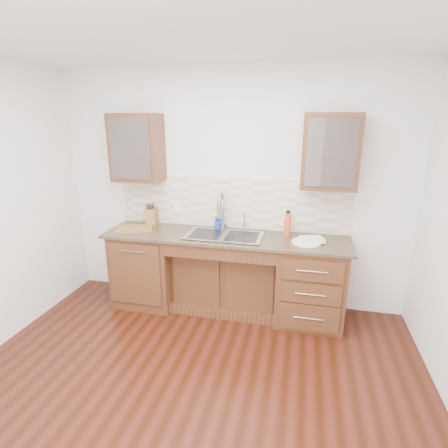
% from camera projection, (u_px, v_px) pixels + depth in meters
% --- Properties ---
extents(ground, '(4.00, 3.50, 0.10)m').
position_uv_depth(ground, '(185.00, 405.00, 2.79)').
color(ground, '#40160D').
extents(ceiling, '(4.00, 3.50, 0.10)m').
position_uv_depth(ceiling, '(168.00, 7.00, 1.98)').
color(ceiling, white).
rests_on(ceiling, wall_back).
extents(wall_back, '(4.00, 0.10, 2.70)m').
position_uv_depth(wall_back, '(232.00, 190.00, 4.06)').
color(wall_back, white).
rests_on(wall_back, ground).
extents(base_cabinet_left, '(0.70, 0.62, 0.88)m').
position_uv_depth(base_cabinet_left, '(148.00, 266.00, 4.19)').
color(base_cabinet_left, '#593014').
rests_on(base_cabinet_left, ground).
extents(base_cabinet_center, '(1.20, 0.44, 0.70)m').
position_uv_depth(base_cabinet_center, '(226.00, 278.00, 4.10)').
color(base_cabinet_center, '#593014').
rests_on(base_cabinet_center, ground).
extents(base_cabinet_right, '(0.70, 0.62, 0.88)m').
position_uv_depth(base_cabinet_right, '(310.00, 282.00, 3.78)').
color(base_cabinet_right, '#593014').
rests_on(base_cabinet_right, ground).
extents(countertop, '(2.70, 0.65, 0.03)m').
position_uv_depth(countertop, '(225.00, 237.00, 3.84)').
color(countertop, '#84705B').
rests_on(countertop, base_cabinet_left).
extents(backsplash, '(2.70, 0.02, 0.59)m').
position_uv_depth(backsplash, '(231.00, 203.00, 4.05)').
color(backsplash, beige).
rests_on(backsplash, wall_back).
extents(sink, '(0.84, 0.46, 0.19)m').
position_uv_depth(sink, '(224.00, 243.00, 3.85)').
color(sink, '#9E9EA5').
rests_on(sink, countertop).
extents(faucet, '(0.04, 0.04, 0.40)m').
position_uv_depth(faucet, '(223.00, 213.00, 4.00)').
color(faucet, '#999993').
rests_on(faucet, countertop).
extents(filter_tap, '(0.02, 0.02, 0.24)m').
position_uv_depth(filter_tap, '(244.00, 221.00, 3.97)').
color(filter_tap, '#999993').
rests_on(filter_tap, countertop).
extents(upper_cabinet_left, '(0.55, 0.34, 0.75)m').
position_uv_depth(upper_cabinet_left, '(137.00, 148.00, 3.94)').
color(upper_cabinet_left, '#593014').
rests_on(upper_cabinet_left, wall_back).
extents(upper_cabinet_right, '(0.55, 0.34, 0.75)m').
position_uv_depth(upper_cabinet_right, '(330.00, 152.00, 3.49)').
color(upper_cabinet_right, '#593014').
rests_on(upper_cabinet_right, wall_back).
extents(outlet_left, '(0.08, 0.01, 0.12)m').
position_uv_depth(outlet_left, '(178.00, 207.00, 4.20)').
color(outlet_left, white).
rests_on(outlet_left, backsplash).
extents(outlet_right, '(0.08, 0.01, 0.12)m').
position_uv_depth(outlet_right, '(287.00, 214.00, 3.92)').
color(outlet_right, white).
rests_on(outlet_right, backsplash).
extents(soap_bottle, '(0.09, 0.09, 0.16)m').
position_uv_depth(soap_bottle, '(218.00, 222.00, 4.06)').
color(soap_bottle, '#1134CB').
rests_on(soap_bottle, countertop).
extents(water_bottle, '(0.07, 0.07, 0.26)m').
position_uv_depth(water_bottle, '(287.00, 224.00, 3.80)').
color(water_bottle, red).
rests_on(water_bottle, countertop).
extents(plate, '(0.39, 0.39, 0.02)m').
position_uv_depth(plate, '(306.00, 242.00, 3.60)').
color(plate, white).
rests_on(plate, countertop).
extents(dish_towel, '(0.28, 0.24, 0.04)m').
position_uv_depth(dish_towel, '(312.00, 240.00, 3.61)').
color(dish_towel, silver).
rests_on(dish_towel, plate).
extents(knife_block, '(0.13, 0.20, 0.20)m').
position_uv_depth(knife_block, '(152.00, 216.00, 4.21)').
color(knife_block, '#9C6038').
rests_on(knife_block, countertop).
extents(cutting_board, '(0.49, 0.43, 0.02)m').
position_uv_depth(cutting_board, '(134.00, 229.00, 4.05)').
color(cutting_board, '#905F2A').
rests_on(cutting_board, countertop).
extents(cup_left_a, '(0.18, 0.18, 0.11)m').
position_uv_depth(cup_left_a, '(133.00, 152.00, 3.97)').
color(cup_left_a, white).
rests_on(cup_left_a, upper_cabinet_left).
extents(cup_left_b, '(0.12, 0.12, 0.09)m').
position_uv_depth(cup_left_b, '(143.00, 153.00, 3.94)').
color(cup_left_b, white).
rests_on(cup_left_b, upper_cabinet_left).
extents(cup_right_a, '(0.15, 0.15, 0.09)m').
position_uv_depth(cup_right_a, '(319.00, 157.00, 3.53)').
color(cup_right_a, white).
rests_on(cup_right_a, upper_cabinet_right).
extents(cup_right_b, '(0.10, 0.10, 0.09)m').
position_uv_depth(cup_right_b, '(339.00, 157.00, 3.49)').
color(cup_right_b, white).
rests_on(cup_right_b, upper_cabinet_right).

